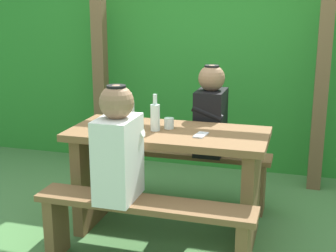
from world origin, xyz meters
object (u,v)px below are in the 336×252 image
Objects in this scene: bottle_right at (130,112)px; cell_phone at (201,135)px; bench_near at (144,221)px; bench_far at (186,166)px; drinking_glass at (169,123)px; bottle_left at (155,116)px; person_white_shirt at (118,147)px; picnic_table at (168,164)px; person_black_coat at (211,113)px.

bottle_right reaches higher than cell_phone.
bench_near and bench_far have the same top height.
drinking_glass is 0.30× the size of bottle_left.
bottle_right is 0.59m from cell_phone.
bottle_left is 0.25m from bottle_right.
person_white_shirt is 0.63m from bottle_right.
drinking_glass is 0.29m from cell_phone.
drinking_glass is at bearing 45.39° from bottle_left.
picnic_table is 0.62m from person_white_shirt.
person_black_coat is (0.20, -0.00, 0.47)m from bench_far.
picnic_table is at bearing -13.72° from bottle_right.
drinking_glass is at bearing 75.17° from person_white_shirt.
bench_near is 1.18m from person_black_coat.
bench_far is 1.17m from person_white_shirt.
person_black_coat is at bearing -0.94° from bench_far.
picnic_table is 18.01× the size of drinking_glass.
picnic_table is 0.37m from cell_phone.
person_white_shirt reaches higher than drinking_glass.
bench_near is 0.76m from drinking_glass.
person_black_coat reaches higher than bench_far.
bottle_left is (-0.09, -0.55, 0.55)m from bench_far.
bench_near is 0.70m from cell_phone.
bench_near is at bearing -80.26° from bottle_left.
drinking_glass is at bearing 162.39° from cell_phone.
bottle_left is 0.35m from cell_phone.
person_white_shirt is at bearing -98.61° from bottle_left.
picnic_table is 0.57m from bench_near.
person_white_shirt is at bearing 178.84° from bench_near.
person_black_coat is at bearing 62.37° from bottle_left.
drinking_glass reaches higher than picnic_table.
bottle_right is at bearing -138.58° from person_black_coat.
bottle_right is (-0.31, 0.08, 0.35)m from picnic_table.
cell_phone is (0.25, 0.47, 0.45)m from bench_near.
drinking_glass is at bearing -114.01° from person_black_coat.
bench_far is at bearing 90.00° from picnic_table.
cell_phone reaches higher than bench_near.
person_black_coat reaches higher than picnic_table.
bottle_right reaches higher than bench_far.
picnic_table is 10.00× the size of cell_phone.
picnic_table reaches higher than bench_near.
bottle_right is (-0.31, -0.46, 0.55)m from bench_far.
drinking_glass is (-0.01, 0.06, 0.29)m from picnic_table.
bottle_left is at bearing -117.63° from person_black_coat.
bench_far is at bearing 179.06° from person_black_coat.
drinking_glass reaches higher than bench_far.
person_white_shirt is 2.76× the size of bottle_left.
person_white_shirt is at bearing -109.06° from person_black_coat.
person_black_coat reaches higher than bottle_left.
person_white_shirt reaches higher than bench_near.
bench_near is 5.36× the size of bottle_left.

